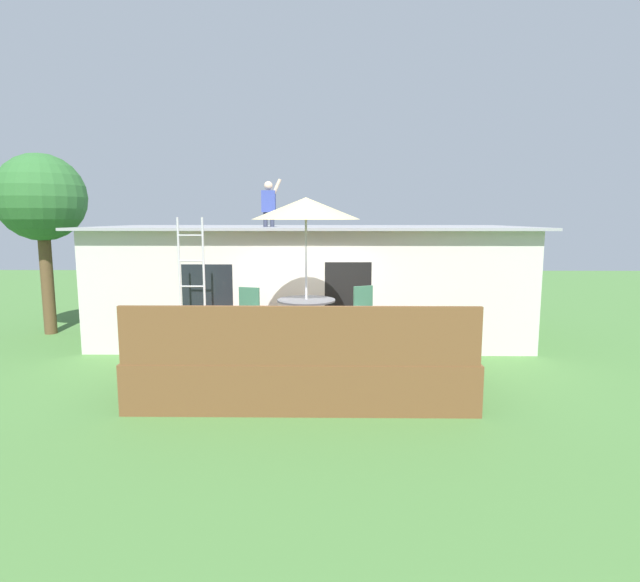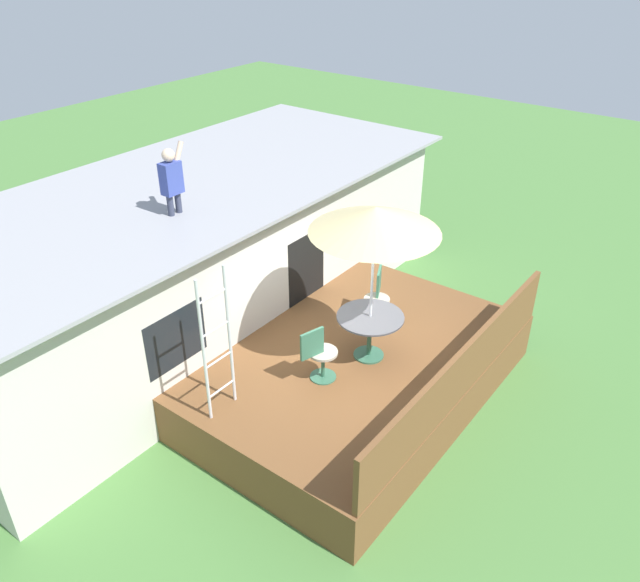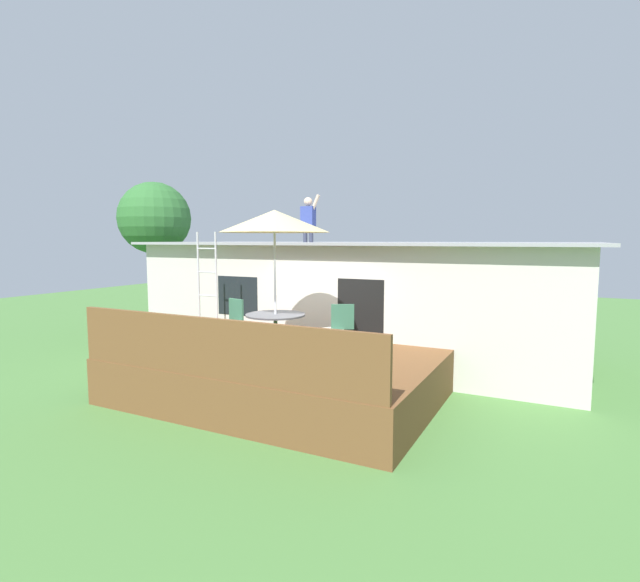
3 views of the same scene
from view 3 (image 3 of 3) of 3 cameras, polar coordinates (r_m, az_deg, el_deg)
ground_plane at (r=9.10m, az=-4.36°, el=-12.11°), size 40.00×40.00×0.00m
house at (r=11.96m, az=4.56°, el=-0.89°), size 10.50×4.50×2.78m
deck at (r=8.99m, az=-4.38°, el=-9.68°), size 5.48×3.90×0.80m
deck_railing at (r=7.27m, az=-12.29°, el=-6.67°), size 5.38×0.08×0.90m
patio_table at (r=8.50m, az=-5.26°, el=-3.78°), size 1.04×1.04×0.74m
patio_umbrella at (r=8.39m, az=-5.38°, el=8.16°), size 1.90×1.90×2.54m
step_ladder at (r=10.54m, az=-13.11°, el=0.81°), size 0.52×0.04×2.20m
person_figure at (r=11.54m, az=-1.36°, el=8.78°), size 0.47×0.20×1.11m
patio_chair_left at (r=9.27m, az=-9.33°, el=-3.83°), size 0.61×0.44×0.92m
patio_chair_right at (r=8.48m, az=1.80°, el=-4.67°), size 0.59×0.44×0.92m
backyard_tree at (r=15.82m, az=-18.90°, el=7.93°), size 2.18×2.18×4.59m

